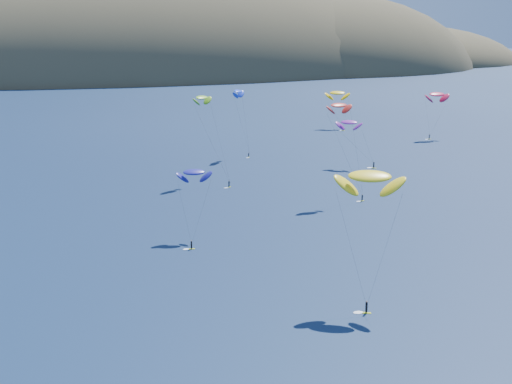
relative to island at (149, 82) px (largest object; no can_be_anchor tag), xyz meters
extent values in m
ellipsoid|color=#3D3526|center=(-19.40, -2.36, -1.86)|extent=(600.00, 300.00, 210.00)
ellipsoid|color=#3D3526|center=(140.60, -22.36, 1.38)|extent=(320.00, 220.00, 156.00)
ellipsoid|color=#3D3526|center=(260.60, 17.64, 5.70)|extent=(240.00, 180.00, 84.00)
cube|color=#C1D417|center=(-44.42, -532.87, 10.78)|extent=(1.66, 1.09, 0.09)
cylinder|color=black|center=(-44.42, -532.87, 11.79)|extent=(0.38, 0.38, 1.72)
sphere|color=#8C6047|center=(-44.42, -532.87, 12.79)|extent=(0.29, 0.29, 0.29)
ellipsoid|color=yellow|center=(-41.47, -526.21, 32.58)|extent=(12.47, 9.48, 6.31)
cube|color=#C1D417|center=(-43.66, -440.62, 10.78)|extent=(1.42, 1.18, 0.08)
cylinder|color=black|center=(-43.66, -440.62, 11.69)|extent=(0.34, 0.34, 1.55)
sphere|color=#8C6047|center=(-43.66, -440.62, 12.58)|extent=(0.26, 0.26, 0.26)
ellipsoid|color=#6FB321|center=(-48.56, -429.12, 35.42)|extent=(7.74, 6.84, 3.98)
cube|color=#C1D417|center=(-25.95, -400.42, 10.77)|extent=(1.06, 1.26, 0.07)
cylinder|color=black|center=(-25.95, -400.42, 11.58)|extent=(0.30, 0.30, 1.38)
sphere|color=#8C6047|center=(-25.95, -400.42, 12.38)|extent=(0.23, 0.23, 0.23)
ellipsoid|color=blue|center=(-28.35, -396.14, 33.25)|extent=(7.30, 8.17, 4.22)
cube|color=#C1D417|center=(7.70, -429.20, 10.78)|extent=(1.60, 1.32, 0.09)
cylinder|color=black|center=(7.70, -429.20, 11.80)|extent=(0.38, 0.38, 1.74)
sphere|color=#8C6047|center=(7.70, -429.20, 12.81)|extent=(0.29, 0.29, 0.29)
ellipsoid|color=#7D1D97|center=(1.28, -423.10, 25.08)|extent=(9.00, 7.93, 4.63)
cube|color=#C1D417|center=(52.94, -386.27, 10.78)|extent=(1.53, 0.57, 0.08)
cylinder|color=black|center=(52.94, -386.27, 11.72)|extent=(0.35, 0.35, 1.60)
sphere|color=#8C6047|center=(52.94, -386.27, 12.65)|extent=(0.27, 0.27, 0.27)
ellipsoid|color=#C0183E|center=(57.05, -383.23, 28.07)|extent=(11.10, 5.94, 5.96)
cube|color=#C1D417|center=(-13.71, -465.94, 10.77)|extent=(1.43, 0.65, 0.08)
cylinder|color=black|center=(-13.71, -465.94, 11.64)|extent=(0.32, 0.32, 1.48)
sphere|color=#8C6047|center=(-13.71, -465.94, 12.50)|extent=(0.25, 0.25, 0.25)
ellipsoid|color=red|center=(-18.94, -460.86, 35.90)|extent=(7.97, 4.81, 4.16)
cube|color=#C1D417|center=(-65.45, -491.70, 10.78)|extent=(1.46, 0.58, 0.08)
cylinder|color=black|center=(-65.45, -491.70, 11.67)|extent=(0.33, 0.33, 1.52)
sphere|color=#8C6047|center=(-65.45, -491.70, 12.55)|extent=(0.26, 0.26, 0.26)
ellipsoid|color=navy|center=(-62.47, -481.87, 25.22)|extent=(7.92, 4.41, 4.21)
cube|color=#C1D417|center=(28.74, -356.81, 10.78)|extent=(1.59, 0.96, 0.08)
cylinder|color=black|center=(28.74, -356.81, 11.74)|extent=(0.36, 0.36, 1.64)
sphere|color=#8C6047|center=(28.74, -356.81, 12.69)|extent=(0.27, 0.27, 0.27)
ellipsoid|color=yellow|center=(29.88, -347.16, 25.73)|extent=(11.26, 8.12, 5.71)
camera|label=1|loc=(-94.25, -633.03, 59.46)|focal=50.00mm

